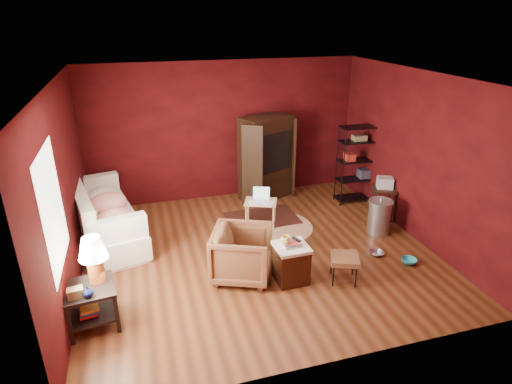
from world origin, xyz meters
TOP-DOWN VIEW (x-y plane):
  - room at (-0.04, -0.01)m, footprint 5.54×5.04m
  - sofa at (-2.39, 1.18)m, footprint 1.18×2.36m
  - armchair at (-0.44, -0.58)m, footprint 1.03×1.06m
  - pet_bowl_steel at (1.80, -0.60)m, footprint 0.24×0.06m
  - pet_bowl_turquoise at (2.17, -0.96)m, footprint 0.25×0.14m
  - vase at (-2.48, -1.28)m, footprint 0.18×0.18m
  - mug at (0.12, -0.88)m, footprint 0.16×0.14m
  - side_table at (-2.44, -1.02)m, footprint 0.66×0.66m
  - sofa_cushions at (-2.43, 1.17)m, footprint 1.32×2.35m
  - hamper at (0.22, -0.87)m, footprint 0.48×0.48m
  - footstool at (0.95, -1.09)m, footprint 0.51×0.51m
  - rug_round at (0.54, 0.77)m, footprint 1.60×1.60m
  - rug_oriental at (0.41, 1.18)m, footprint 1.33×0.90m
  - laptop_desk at (0.30, 0.93)m, footprint 0.68×0.59m
  - tv_armoire at (0.78, 2.13)m, footprint 1.26×1.04m
  - wire_shelving at (2.50, 1.45)m, footprint 0.79×0.37m
  - small_stand at (2.61, 0.59)m, footprint 0.55×0.55m
  - trash_can at (2.22, 0.07)m, footprint 0.52×0.52m

SIDE VIEW (x-z plane):
  - rug_round at x=0.54m, z-range 0.00..0.01m
  - rug_oriental at x=0.41m, z-range 0.01..0.02m
  - pet_bowl_steel at x=1.80m, z-range 0.00..0.24m
  - pet_bowl_turquoise at x=2.17m, z-range 0.00..0.24m
  - hamper at x=0.22m, z-range -0.03..0.63m
  - trash_can at x=2.22m, z-range -0.02..0.65m
  - footstool at x=0.95m, z-range 0.15..0.56m
  - armchair at x=-0.44m, z-range 0.00..0.85m
  - laptop_desk at x=0.30m, z-range 0.08..0.79m
  - sofa at x=-2.39m, z-range 0.00..0.89m
  - sofa_cushions at x=-2.43m, z-range -0.01..0.92m
  - small_stand at x=2.61m, z-range 0.20..1.03m
  - vase at x=-2.48m, z-range 0.56..0.69m
  - side_table at x=-2.44m, z-range 0.12..1.29m
  - mug at x=0.12m, z-range 0.64..0.78m
  - wire_shelving at x=2.50m, z-range 0.08..1.67m
  - tv_armoire at x=0.78m, z-range 0.04..1.78m
  - room at x=-0.04m, z-range -0.02..2.82m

